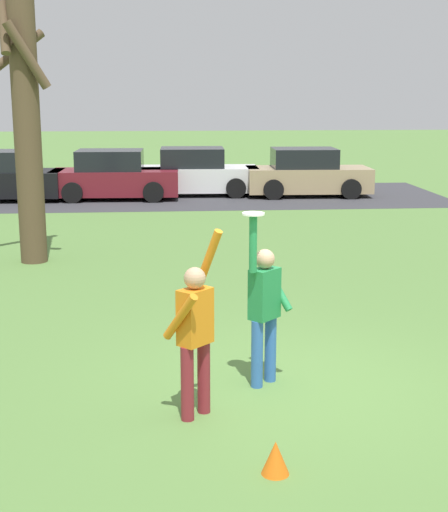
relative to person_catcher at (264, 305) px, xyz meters
The scene contains 10 objects.
ground_plane 1.03m from the person_catcher, 16.96° to the right, with size 120.00×120.00×0.00m, color #567F3D.
person_catcher is the anchor object (origin of this frame).
person_defender 1.20m from the person_catcher, 135.23° to the right, with size 0.65×0.66×2.05m.
frisbee_disc 1.13m from the person_catcher, 135.23° to the right, with size 0.25×0.25×0.02m, color white.
parked_car_maroon 16.40m from the person_catcher, 99.60° to the left, with size 4.15×2.14×1.59m.
parked_car_white 16.93m from the person_catcher, 90.12° to the left, with size 4.15×2.14×1.59m.
parked_car_tan 16.81m from the person_catcher, 77.33° to the left, with size 4.15×2.14×1.59m.
parking_strip 16.62m from the person_catcher, 94.62° to the left, with size 19.11×6.40×0.01m, color #38383D.
bare_tree_tall 8.26m from the person_catcher, 118.93° to the left, with size 1.60×1.62×6.26m.
field_cone_orange 2.32m from the person_catcher, 94.86° to the right, with size 0.26×0.26×0.32m, color orange.
Camera 1 is at (-1.46, -8.27, 3.42)m, focal length 52.45 mm.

